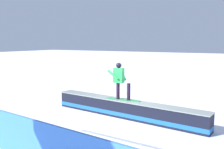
# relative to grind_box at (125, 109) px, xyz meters

# --- Properties ---
(ground_plane) EXTENTS (120.00, 120.00, 0.00)m
(ground_plane) POSITION_rel_grind_box_xyz_m (0.00, 0.00, -0.33)
(ground_plane) COLOR white
(grind_box) EXTENTS (6.91, 1.29, 0.72)m
(grind_box) POSITION_rel_grind_box_xyz_m (0.00, 0.00, 0.00)
(grind_box) COLOR black
(grind_box) RESTS_ON ground_plane
(snowboarder) EXTENTS (1.48, 0.45, 1.53)m
(snowboarder) POSITION_rel_grind_box_xyz_m (0.25, -0.00, 1.23)
(snowboarder) COLOR #318A54
(snowboarder) RESTS_ON grind_box
(safety_fence) EXTENTS (9.31, 0.97, 1.16)m
(safety_fence) POSITION_rel_grind_box_xyz_m (0.00, 4.74, 0.26)
(safety_fence) COLOR #3B7BE5
(safety_fence) RESTS_ON ground_plane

